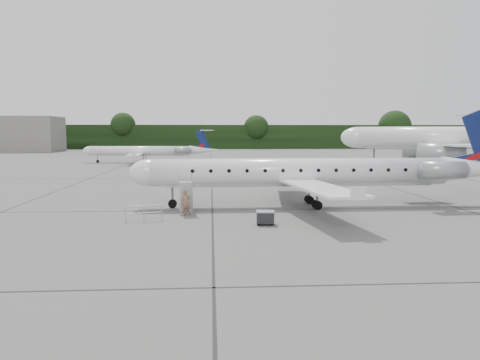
{
  "coord_description": "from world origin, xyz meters",
  "views": [
    {
      "loc": [
        -6.27,
        -28.0,
        5.52
      ],
      "look_at": [
        -4.31,
        3.43,
        2.3
      ],
      "focal_mm": 35.0,
      "sensor_mm": 36.0,
      "label": 1
    }
  ],
  "objects": [
    {
      "name": "treeline",
      "position": [
        0.0,
        130.0,
        4.0
      ],
      "size": [
        260.0,
        4.0,
        8.0
      ],
      "primitive_type": "cube",
      "color": "black",
      "rests_on": "ground"
    },
    {
      "name": "bg_narrowbody",
      "position": [
        32.05,
        46.32,
        6.42
      ],
      "size": [
        40.96,
        33.68,
        12.84
      ],
      "primitive_type": null,
      "rotation": [
        0.0,
        0.0,
        -0.25
      ],
      "color": "silver",
      "rests_on": "ground"
    },
    {
      "name": "safety_railing",
      "position": [
        -10.44,
        0.88,
        0.5
      ],
      "size": [
        2.15,
        0.65,
        1.0
      ],
      "primitive_type": null,
      "rotation": [
        0.0,
        0.0,
        0.26
      ],
      "color": "#97999F",
      "rests_on": "ground"
    },
    {
      "name": "passenger",
      "position": [
        -7.97,
        2.76,
        0.86
      ],
      "size": [
        0.73,
        0.6,
        1.71
      ],
      "primitive_type": "imported",
      "rotation": [
        0.0,
        0.0,
        0.36
      ],
      "color": "brown",
      "rests_on": "ground"
    },
    {
      "name": "bg_regional_left",
      "position": [
        -19.12,
        57.58,
        3.02
      ],
      "size": [
        24.15,
        18.2,
        6.04
      ],
      "primitive_type": null,
      "rotation": [
        0.0,
        0.0,
        -0.07
      ],
      "color": "silver",
      "rests_on": "ground"
    },
    {
      "name": "baggage_cart",
      "position": [
        -3.04,
        -0.58,
        0.45
      ],
      "size": [
        1.12,
        0.95,
        0.9
      ],
      "primitive_type": null,
      "rotation": [
        0.0,
        0.0,
        -0.11
      ],
      "color": "black",
      "rests_on": "ground"
    },
    {
      "name": "airstair",
      "position": [
        -7.98,
        3.97,
        1.13
      ],
      "size": [
        0.87,
        2.13,
        2.25
      ],
      "primitive_type": null,
      "rotation": [
        0.0,
        0.0,
        0.01
      ],
      "color": "silver",
      "rests_on": "ground"
    },
    {
      "name": "ground",
      "position": [
        0.0,
        0.0,
        0.0
      ],
      "size": [
        320.0,
        320.0,
        0.0
      ],
      "primitive_type": "plane",
      "color": "#5F5F5C",
      "rests_on": "ground"
    },
    {
      "name": "main_regional_jet",
      "position": [
        0.32,
        6.18,
        3.59
      ],
      "size": [
        28.25,
        20.5,
        7.19
      ],
      "primitive_type": null,
      "rotation": [
        0.0,
        0.0,
        0.01
      ],
      "color": "silver",
      "rests_on": "ground"
    }
  ]
}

